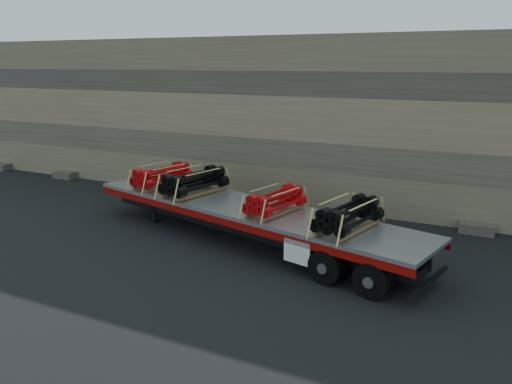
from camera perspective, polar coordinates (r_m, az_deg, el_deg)
ground at (r=16.88m, az=-1.44°, el=-6.01°), size 120.00×120.00×0.00m
rock_wall at (r=21.91m, az=6.38°, el=8.13°), size 44.00×3.00×7.00m
trailer at (r=16.91m, az=-1.18°, el=-3.67°), size 13.06×5.46×1.28m
bundle_front at (r=19.60m, az=-10.70°, el=1.78°), size 1.61×2.43×0.79m
bundle_midfront at (r=18.26m, az=-7.06°, el=1.10°), size 1.75×2.63×0.86m
bundle_midrear at (r=15.86m, az=2.19°, el=-1.11°), size 1.50×2.26×0.74m
bundle_rear at (r=14.48m, az=10.47°, el=-2.75°), size 1.66×2.50×0.81m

